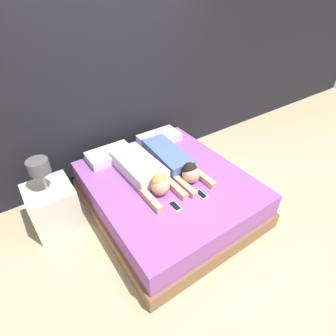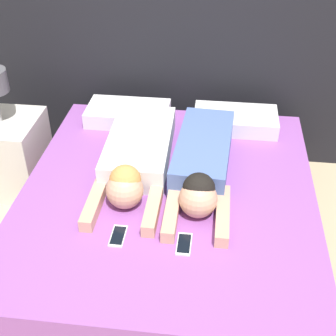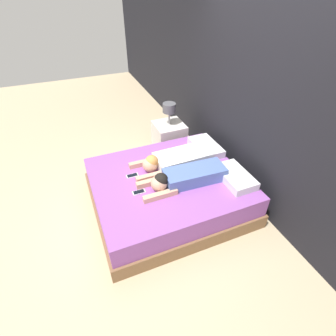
# 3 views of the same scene
# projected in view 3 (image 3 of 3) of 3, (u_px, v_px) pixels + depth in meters

# --- Properties ---
(ground_plane) EXTENTS (12.00, 12.00, 0.00)m
(ground_plane) POSITION_uv_depth(u_px,v_px,m) (168.00, 204.00, 3.70)
(ground_plane) COLOR tan
(wall_back) EXTENTS (12.00, 0.06, 2.60)m
(wall_back) POSITION_uv_depth(u_px,v_px,m) (252.00, 104.00, 3.26)
(wall_back) COLOR black
(wall_back) RESTS_ON ground_plane
(bed) EXTENTS (1.74, 1.98, 0.48)m
(bed) POSITION_uv_depth(u_px,v_px,m) (168.00, 191.00, 3.55)
(bed) COLOR brown
(bed) RESTS_ON ground_plane
(pillow_head_left) EXTENTS (0.57, 0.33, 0.11)m
(pillow_head_left) POSITION_uv_depth(u_px,v_px,m) (206.00, 147.00, 3.88)
(pillow_head_left) COLOR silver
(pillow_head_left) RESTS_ON bed
(pillow_head_right) EXTENTS (0.57, 0.33, 0.11)m
(pillow_head_right) POSITION_uv_depth(u_px,v_px,m) (235.00, 177.00, 3.33)
(pillow_head_right) COLOR silver
(pillow_head_right) RESTS_ON bed
(person_left) EXTENTS (0.40, 1.11, 0.24)m
(person_left) POSITION_uv_depth(u_px,v_px,m) (174.00, 160.00, 3.56)
(person_left) COLOR silver
(person_left) RESTS_ON bed
(person_right) EXTENTS (0.36, 1.13, 0.24)m
(person_right) POSITION_uv_depth(u_px,v_px,m) (184.00, 177.00, 3.26)
(person_right) COLOR #4C66A5
(person_right) RESTS_ON bed
(cell_phone_left) EXTENTS (0.07, 0.16, 0.01)m
(cell_phone_left) POSITION_uv_depth(u_px,v_px,m) (132.00, 176.00, 3.42)
(cell_phone_left) COLOR silver
(cell_phone_left) RESTS_ON bed
(cell_phone_right) EXTENTS (0.07, 0.16, 0.01)m
(cell_phone_right) POSITION_uv_depth(u_px,v_px,m) (139.00, 192.00, 3.17)
(cell_phone_right) COLOR silver
(cell_phone_right) RESTS_ON bed
(nightstand) EXTENTS (0.49, 0.49, 0.92)m
(nightstand) POSITION_uv_depth(u_px,v_px,m) (169.00, 137.00, 4.57)
(nightstand) COLOR beige
(nightstand) RESTS_ON ground_plane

